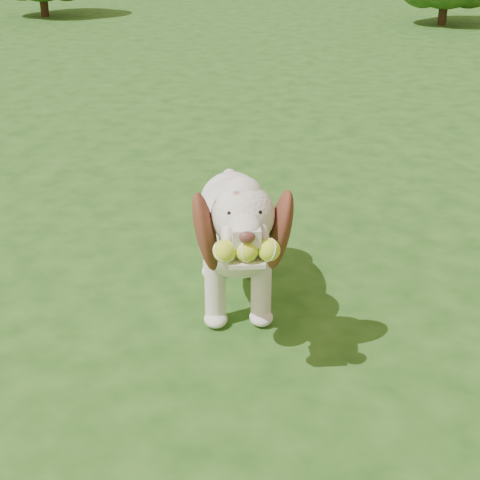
# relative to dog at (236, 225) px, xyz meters

# --- Properties ---
(ground) EXTENTS (80.00, 80.00, 0.00)m
(ground) POSITION_rel_dog_xyz_m (-0.46, 0.57, -0.45)
(ground) COLOR #1C4213
(ground) RESTS_ON ground
(dog) EXTENTS (0.73, 1.26, 0.84)m
(dog) POSITION_rel_dog_xyz_m (0.00, 0.00, 0.00)
(dog) COLOR silver
(dog) RESTS_ON ground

